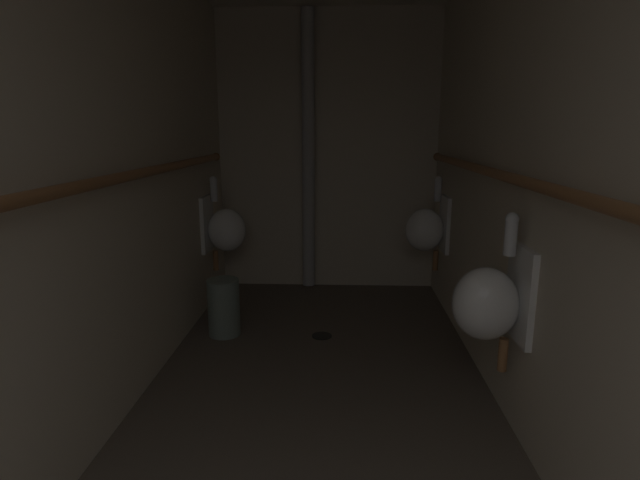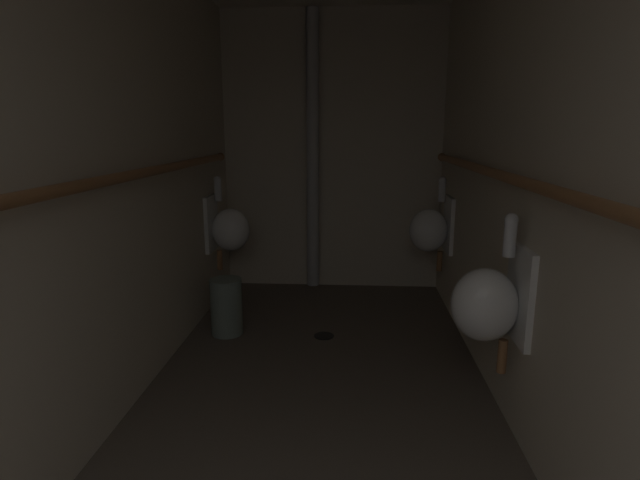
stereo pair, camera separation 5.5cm
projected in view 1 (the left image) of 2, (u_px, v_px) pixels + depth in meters
floor at (315, 430)px, 2.47m from camera, size 2.03×4.59×0.08m
wall_left at (95, 177)px, 2.24m from camera, size 0.06×4.59×2.40m
wall_right at (541, 179)px, 2.16m from camera, size 0.06×4.59×2.40m
wall_back at (328, 153)px, 4.40m from camera, size 2.03×0.06×2.40m
urinal_left_mid at (224, 229)px, 3.96m from camera, size 0.32×0.30×0.76m
urinal_right_mid at (490, 301)px, 2.28m from camera, size 0.32×0.30×0.76m
urinal_right_far at (427, 228)px, 3.96m from camera, size 0.32×0.30×0.76m
supply_pipe_left at (115, 179)px, 2.24m from camera, size 0.06×3.75×0.06m
supply_pipe_right at (519, 180)px, 2.18m from camera, size 0.06×3.87×0.06m
standpipe_back_wall at (308, 154)px, 4.30m from camera, size 0.11×0.11×2.35m
floor_drain at (322, 336)px, 3.48m from camera, size 0.14×0.14×0.01m
waste_bin at (224, 307)px, 3.48m from camera, size 0.22×0.22×0.40m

